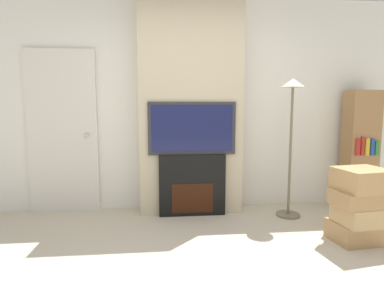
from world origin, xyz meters
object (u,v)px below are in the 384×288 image
at_px(television, 192,128).
at_px(box_stack, 359,205).
at_px(floor_lamp, 292,117).
at_px(fireplace, 192,185).
at_px(bookshelf, 360,150).

bearing_deg(television, box_stack, -31.49).
height_order(television, box_stack, television).
relative_size(television, floor_lamp, 0.64).
relative_size(fireplace, bookshelf, 0.53).
xyz_separation_m(television, floor_lamp, (1.16, -0.16, 0.13)).
distance_m(television, bookshelf, 2.24).
xyz_separation_m(television, bookshelf, (2.22, 0.10, -0.30)).
xyz_separation_m(fireplace, bookshelf, (2.22, 0.10, 0.39)).
bearing_deg(floor_lamp, fireplace, 172.01).
relative_size(fireplace, box_stack, 1.10).
xyz_separation_m(fireplace, television, (0.00, -0.00, 0.69)).
xyz_separation_m(box_stack, bookshelf, (0.69, 1.03, 0.39)).
bearing_deg(fireplace, bookshelf, 2.49).
bearing_deg(box_stack, fireplace, 148.46).
height_order(floor_lamp, box_stack, floor_lamp).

